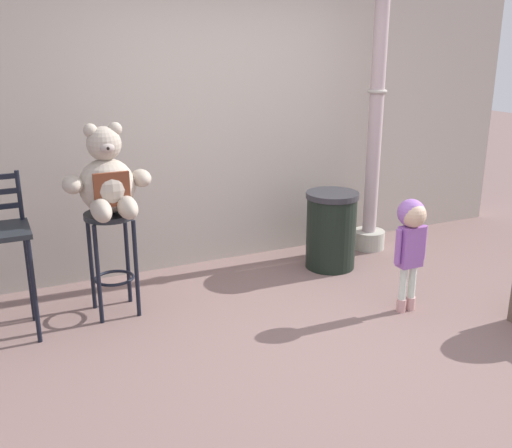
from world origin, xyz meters
TOP-DOWN VIEW (x-y plane):
  - ground_plane at (0.00, 0.00)m, footprint 24.00×24.00m
  - building_wall at (0.00, 1.94)m, footprint 6.50×0.30m
  - bar_stool_with_teddy at (-1.22, 1.07)m, footprint 0.37×0.37m
  - teddy_bear at (-1.22, 1.04)m, footprint 0.63×0.57m
  - child_walking at (0.82, 0.14)m, footprint 0.28×0.22m
  - trash_bin at (0.78, 1.18)m, footprint 0.48×0.48m
  - lamppost at (1.41, 1.45)m, footprint 0.32×0.32m

SIDE VIEW (x-z plane):
  - ground_plane at x=0.00m, z-range 0.00..0.00m
  - trash_bin at x=0.78m, z-range 0.00..0.71m
  - bar_stool_with_teddy at x=-1.22m, z-range 0.16..0.96m
  - child_walking at x=0.82m, z-range 0.20..1.09m
  - teddy_bear at x=-1.22m, z-range 0.71..1.37m
  - lamppost at x=1.41m, z-range -0.29..2.38m
  - building_wall at x=0.00m, z-range 0.00..3.47m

